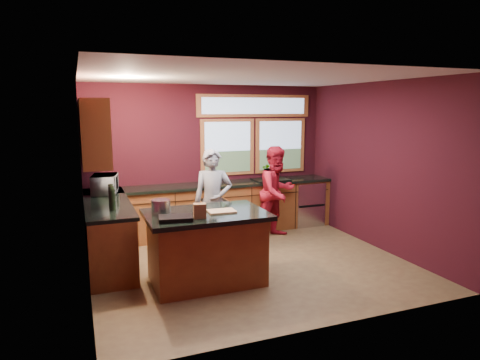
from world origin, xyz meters
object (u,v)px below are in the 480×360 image
stock_pot (161,207)px  cutting_board (222,211)px  person_red (277,192)px  island (206,247)px  person_grey (213,202)px

stock_pot → cutting_board: bearing=-14.9°
person_red → cutting_board: size_ratio=4.64×
island → stock_pot: size_ratio=6.46×
person_red → person_grey: bearing=178.9°
stock_pot → person_red: bearing=30.3°
cutting_board → stock_pot: (-0.75, 0.20, 0.08)m
person_grey → person_red: 1.39m
island → stock_pot: (-0.55, 0.15, 0.56)m
person_grey → stock_pot: size_ratio=6.89×
island → stock_pot: stock_pot is taller
cutting_board → stock_pot: stock_pot is taller
person_grey → stock_pot: person_grey is taller
person_red → stock_pot: person_red is taller
person_grey → person_red: (1.32, 0.43, -0.01)m
island → cutting_board: 0.52m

